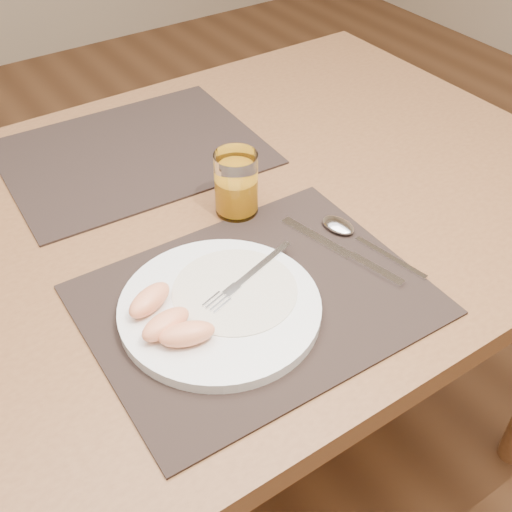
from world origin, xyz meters
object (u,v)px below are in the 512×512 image
object	(u,v)px
placemat_far	(133,153)
juice_glass	(236,186)
knife	(350,256)
spoon	(346,230)
placemat_near	(256,300)
fork	(243,281)
plate	(220,308)
table	(193,255)

from	to	relation	value
placemat_far	juice_glass	world-z (taller)	juice_glass
knife	spoon	distance (m)	0.06
knife	juice_glass	distance (m)	0.21
placemat_near	fork	world-z (taller)	fork
knife	spoon	size ratio (longest dim) A/B	1.14
plate	juice_glass	bearing A→B (deg)	51.63
knife	juice_glass	bearing A→B (deg)	111.46
spoon	knife	bearing A→B (deg)	-123.12
placemat_near	knife	distance (m)	0.16
knife	placemat_near	bearing A→B (deg)	177.98
plate	fork	bearing A→B (deg)	20.47
placemat_near	plate	distance (m)	0.06
placemat_far	fork	bearing A→B (deg)	-94.45
placemat_far	fork	size ratio (longest dim) A/B	2.62
table	placemat_near	xyz separation A→B (m)	(-0.02, -0.22, 0.09)
plate	juice_glass	distance (m)	0.23
table	spoon	size ratio (longest dim) A/B	7.30
plate	placemat_far	bearing A→B (deg)	79.43
placemat_far	plate	bearing A→B (deg)	-100.57
spoon	table	bearing A→B (deg)	134.75
placemat_far	juice_glass	xyz separation A→B (m)	(0.06, -0.25, 0.05)
table	juice_glass	size ratio (longest dim) A/B	13.56
fork	spoon	distance (m)	0.20
placemat_far	knife	xyz separation A→B (m)	(0.14, -0.45, 0.00)
plate	fork	distance (m)	0.05
fork	juice_glass	size ratio (longest dim) A/B	1.66
plate	knife	distance (m)	0.22
table	juice_glass	bearing A→B (deg)	-26.68
placemat_near	placemat_far	world-z (taller)	same
table	fork	size ratio (longest dim) A/B	8.15
placemat_far	spoon	distance (m)	0.43
fork	knife	size ratio (longest dim) A/B	0.79
placemat_far	knife	distance (m)	0.47
fork	spoon	bearing A→B (deg)	5.40
knife	spoon	world-z (taller)	spoon
table	placemat_near	bearing A→B (deg)	-94.94
juice_glass	plate	bearing A→B (deg)	-128.37
plate	fork	xyz separation A→B (m)	(0.05, 0.02, 0.01)
placemat_near	juice_glass	distance (m)	0.21
placemat_far	fork	distance (m)	0.42
spoon	placemat_near	bearing A→B (deg)	-167.57
juice_glass	fork	bearing A→B (deg)	-120.09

